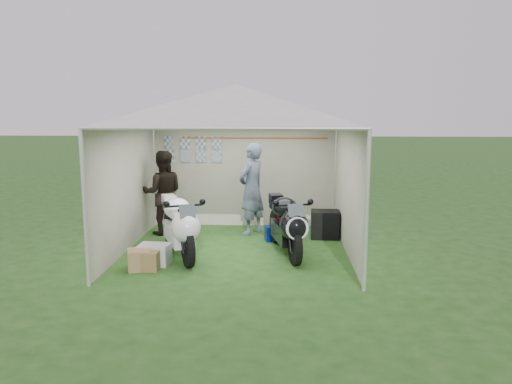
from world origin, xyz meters
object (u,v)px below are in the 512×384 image
(canopy_tent, at_px, (236,109))
(paddock_stand, at_px, (275,233))
(crate_0, at_px, (154,254))
(crate_2, at_px, (150,259))
(crate_3, at_px, (145,260))
(crate_1, at_px, (139,259))
(motorcycle_black, at_px, (287,223))
(equipment_box, at_px, (325,224))
(motorcycle_white, at_px, (180,224))
(person_dark_jacket, at_px, (163,193))
(person_blue_jacket, at_px, (252,189))

(canopy_tent, xyz_separation_m, paddock_stand, (0.71, 0.66, -2.43))
(crate_0, distance_m, crate_2, 0.12)
(paddock_stand, distance_m, crate_3, 2.82)
(crate_1, distance_m, crate_3, 0.09)
(paddock_stand, xyz_separation_m, crate_1, (-2.18, -1.89, 0.01))
(motorcycle_black, distance_m, crate_3, 2.53)
(crate_0, distance_m, crate_3, 0.31)
(crate_1, bearing_deg, motorcycle_black, 21.81)
(paddock_stand, distance_m, equipment_box, 1.04)
(equipment_box, relative_size, crate_0, 1.10)
(motorcycle_black, relative_size, crate_3, 4.53)
(crate_2, bearing_deg, paddock_stand, 39.74)
(motorcycle_white, distance_m, person_dark_jacket, 1.75)
(crate_2, bearing_deg, canopy_tent, 37.79)
(motorcycle_white, distance_m, crate_2, 0.82)
(motorcycle_white, height_order, person_blue_jacket, person_blue_jacket)
(motorcycle_white, distance_m, crate_3, 0.96)
(crate_2, height_order, crate_3, crate_3)
(crate_2, bearing_deg, crate_1, -124.83)
(paddock_stand, height_order, crate_0, crate_0)
(canopy_tent, relative_size, motorcycle_white, 2.81)
(equipment_box, distance_m, crate_3, 3.77)
(paddock_stand, bearing_deg, crate_1, -139.07)
(motorcycle_white, xyz_separation_m, crate_1, (-0.52, -0.74, -0.42))
(crate_0, bearing_deg, person_blue_jacket, 55.00)
(canopy_tent, xyz_separation_m, crate_3, (-1.38, -1.24, -2.42))
(person_dark_jacket, bearing_deg, paddock_stand, 157.08)
(paddock_stand, relative_size, crate_3, 0.87)
(motorcycle_white, height_order, crate_2, motorcycle_white)
(paddock_stand, distance_m, crate_1, 2.89)
(paddock_stand, bearing_deg, crate_2, -140.26)
(canopy_tent, relative_size, crate_2, 17.44)
(person_dark_jacket, height_order, equipment_box, person_dark_jacket)
(canopy_tent, height_order, crate_2, canopy_tent)
(equipment_box, height_order, crate_3, equipment_box)
(person_blue_jacket, bearing_deg, canopy_tent, 24.73)
(equipment_box, xyz_separation_m, crate_3, (-3.08, -2.18, -0.12))
(motorcycle_white, relative_size, paddock_stand, 5.05)
(person_blue_jacket, relative_size, crate_2, 5.84)
(crate_3, bearing_deg, crate_1, 174.13)
(paddock_stand, height_order, person_blue_jacket, person_blue_jacket)
(canopy_tent, bearing_deg, crate_0, -144.14)
(paddock_stand, relative_size, crate_1, 1.09)
(equipment_box, bearing_deg, crate_2, -146.95)
(crate_3, bearing_deg, motorcycle_black, 22.82)
(person_blue_jacket, bearing_deg, crate_1, -0.09)
(motorcycle_white, relative_size, crate_0, 3.99)
(crate_2, bearing_deg, crate_3, -100.14)
(crate_2, bearing_deg, motorcycle_black, 18.84)
(motorcycle_white, distance_m, equipment_box, 3.03)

